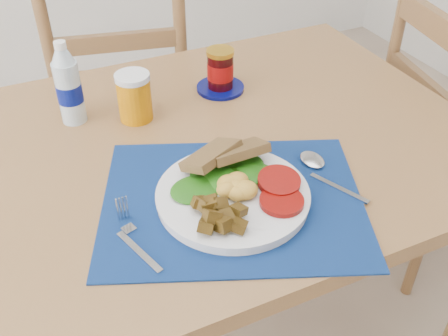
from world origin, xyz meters
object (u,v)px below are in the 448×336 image
chair_end (444,120)px  breakfast_plate (231,194)px  jam_on_saucer (220,72)px  water_bottle (69,87)px  juice_glass (135,98)px  chair_far (120,72)px

chair_end → breakfast_plate: 0.91m
jam_on_saucer → water_bottle: bearing=178.4°
juice_glass → chair_far: bearing=80.3°
chair_far → water_bottle: size_ratio=6.05×
chair_end → water_bottle: bearing=91.6°
chair_far → water_bottle: 0.58m
breakfast_plate → water_bottle: size_ratio=1.46×
chair_far → juice_glass: size_ratio=11.05×
chair_far → juice_glass: chair_far is taller
water_bottle → juice_glass: 0.15m
breakfast_plate → water_bottle: (-0.21, 0.42, 0.06)m
chair_far → chair_end: chair_far is taller
jam_on_saucer → breakfast_plate: bearing=-111.9°
chair_far → water_bottle: bearing=76.9°
chair_end → juice_glass: chair_end is taller
juice_glass → jam_on_saucer: jam_on_saucer is taller
water_bottle → jam_on_saucer: size_ratio=1.62×
water_bottle → jam_on_saucer: water_bottle is taller
breakfast_plate → juice_glass: juice_glass is taller
chair_far → chair_end: (0.82, -0.64, -0.04)m
chair_far → jam_on_saucer: (0.15, -0.49, 0.20)m
breakfast_plate → water_bottle: bearing=99.5°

